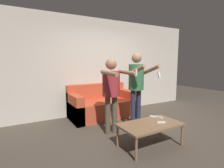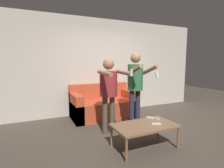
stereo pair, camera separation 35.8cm
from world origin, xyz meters
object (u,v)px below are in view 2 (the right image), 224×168
(person_standing_left, at_px, (109,87))
(remote_near, at_px, (156,124))
(remote_far, at_px, (151,117))
(person_standing_right, at_px, (136,82))
(coffee_table, at_px, (145,127))
(couch, at_px, (103,106))
(remote_mid, at_px, (156,118))

(person_standing_left, relative_size, remote_near, 10.31)
(person_standing_left, height_order, remote_far, person_standing_left)
(person_standing_left, xyz_separation_m, person_standing_right, (0.63, 0.00, 0.07))
(person_standing_left, bearing_deg, remote_far, -42.88)
(coffee_table, bearing_deg, remote_near, -20.65)
(coffee_table, distance_m, remote_near, 0.21)
(couch, bearing_deg, remote_far, -79.69)
(remote_near, distance_m, remote_far, 0.34)
(coffee_table, relative_size, remote_mid, 7.16)
(person_standing_right, height_order, remote_near, person_standing_right)
(couch, xyz_separation_m, remote_far, (0.31, -1.68, 0.12))
(person_standing_right, relative_size, remote_far, 12.36)
(coffee_table, bearing_deg, person_standing_left, 110.53)
(coffee_table, distance_m, remote_mid, 0.41)
(person_standing_left, distance_m, remote_mid, 1.10)
(remote_mid, relative_size, remote_far, 1.12)
(couch, distance_m, coffee_table, 1.93)
(couch, relative_size, remote_far, 12.60)
(couch, height_order, remote_far, couch)
(person_standing_left, bearing_deg, remote_mid, -44.24)
(person_standing_right, height_order, remote_far, person_standing_right)
(person_standing_right, distance_m, remote_far, 0.86)
(person_standing_right, distance_m, remote_near, 1.10)
(person_standing_left, xyz_separation_m, remote_near, (0.50, -0.89, -0.56))
(couch, distance_m, person_standing_left, 1.33)
(coffee_table, bearing_deg, person_standing_right, 68.54)
(person_standing_left, distance_m, remote_near, 1.17)
(couch, bearing_deg, remote_near, -84.85)
(couch, distance_m, remote_near, 2.01)
(remote_near, height_order, remote_mid, same)
(coffee_table, bearing_deg, couch, 89.76)
(coffee_table, distance_m, remote_far, 0.40)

